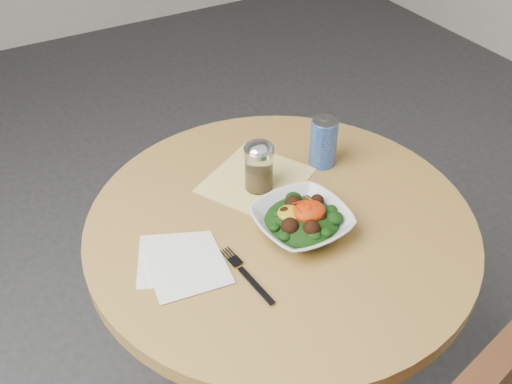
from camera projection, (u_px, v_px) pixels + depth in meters
table at (279, 277)px, 1.44m from camera, size 0.90×0.90×0.75m
cloth_napkin at (256, 180)px, 1.43m from camera, size 0.32×0.31×0.00m
paper_napkins at (181, 263)px, 1.20m from camera, size 0.21×0.23×0.00m
salad_bowl at (302, 221)px, 1.27m from camera, size 0.22×0.22×0.08m
fork at (245, 273)px, 1.18m from camera, size 0.03×0.18×0.00m
spice_shaker at (259, 167)px, 1.36m from camera, size 0.07×0.07×0.13m
beverage_can at (323, 142)px, 1.44m from camera, size 0.07×0.07×0.13m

